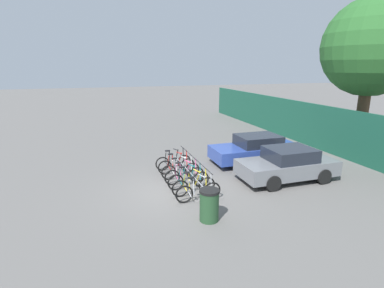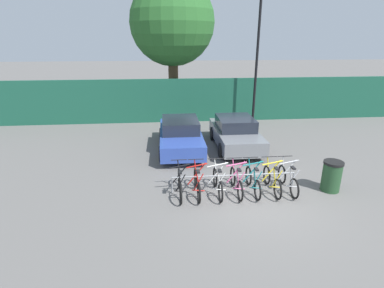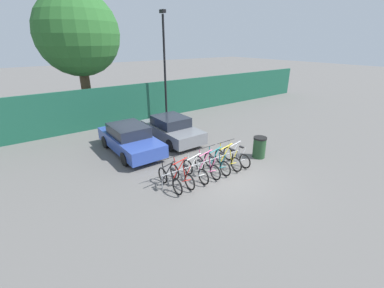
{
  "view_description": "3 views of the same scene",
  "coord_description": "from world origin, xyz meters",
  "px_view_note": "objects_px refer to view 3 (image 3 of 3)",
  "views": [
    {
      "loc": [
        10.54,
        -2.74,
        4.73
      ],
      "look_at": [
        -1.74,
        1.23,
        1.33
      ],
      "focal_mm": 28.0,
      "sensor_mm": 36.0,
      "label": 1
    },
    {
      "loc": [
        -2.78,
        -8.05,
        4.81
      ],
      "look_at": [
        -1.86,
        2.02,
        1.2
      ],
      "focal_mm": 28.0,
      "sensor_mm": 36.0,
      "label": 2
    },
    {
      "loc": [
        -6.76,
        -6.84,
        5.31
      ],
      "look_at": [
        -0.98,
        1.0,
        1.35
      ],
      "focal_mm": 24.0,
      "sensor_mm": 36.0,
      "label": 3
    }
  ],
  "objects_px": {
    "bicycle_white": "(195,171)",
    "bicycle_silver": "(236,156)",
    "bicycle_black": "(170,180)",
    "bicycle_pink": "(207,167)",
    "car_blue": "(130,139)",
    "tree_behind_hoarding": "(78,35)",
    "bicycle_red": "(182,175)",
    "bicycle_yellow": "(228,159)",
    "bike_rack": "(204,163)",
    "trash_bin": "(259,147)",
    "lamp_post": "(165,63)",
    "car_grey": "(172,129)",
    "bicycle_teal": "(217,163)"
  },
  "relations": [
    {
      "from": "bicycle_teal",
      "to": "bicycle_silver",
      "type": "distance_m",
      "value": 1.18
    },
    {
      "from": "bicycle_red",
      "to": "bicycle_pink",
      "type": "xyz_separation_m",
      "value": [
        1.28,
        0.0,
        0.0
      ]
    },
    {
      "from": "bicycle_red",
      "to": "bicycle_silver",
      "type": "bearing_deg",
      "value": 1.72
    },
    {
      "from": "car_blue",
      "to": "tree_behind_hoarding",
      "type": "distance_m",
      "value": 8.22
    },
    {
      "from": "bicycle_white",
      "to": "bicycle_silver",
      "type": "xyz_separation_m",
      "value": [
        2.35,
        0.0,
        0.0
      ]
    },
    {
      "from": "bicycle_yellow",
      "to": "car_blue",
      "type": "xyz_separation_m",
      "value": [
        -2.78,
        4.19,
        0.31
      ]
    },
    {
      "from": "bike_rack",
      "to": "bicycle_white",
      "type": "relative_size",
      "value": 2.41
    },
    {
      "from": "bicycle_silver",
      "to": "tree_behind_hoarding",
      "type": "xyz_separation_m",
      "value": [
        -3.39,
        10.77,
        5.24
      ]
    },
    {
      "from": "car_grey",
      "to": "lamp_post",
      "type": "xyz_separation_m",
      "value": [
        1.91,
        3.72,
        3.2
      ]
    },
    {
      "from": "bicycle_teal",
      "to": "car_blue",
      "type": "xyz_separation_m",
      "value": [
        -2.14,
        4.19,
        0.31
      ]
    },
    {
      "from": "bicycle_pink",
      "to": "car_blue",
      "type": "height_order",
      "value": "car_blue"
    },
    {
      "from": "car_grey",
      "to": "bike_rack",
      "type": "bearing_deg",
      "value": -103.44
    },
    {
      "from": "bicycle_silver",
      "to": "car_blue",
      "type": "relative_size",
      "value": 0.38
    },
    {
      "from": "bicycle_teal",
      "to": "tree_behind_hoarding",
      "type": "height_order",
      "value": "tree_behind_hoarding"
    },
    {
      "from": "bicycle_pink",
      "to": "bicycle_white",
      "type": "bearing_deg",
      "value": -177.61
    },
    {
      "from": "bicycle_red",
      "to": "lamp_post",
      "type": "height_order",
      "value": "lamp_post"
    },
    {
      "from": "bicycle_black",
      "to": "tree_behind_hoarding",
      "type": "height_order",
      "value": "tree_behind_hoarding"
    },
    {
      "from": "bicycle_yellow",
      "to": "trash_bin",
      "type": "distance_m",
      "value": 1.96
    },
    {
      "from": "lamp_post",
      "to": "car_grey",
      "type": "bearing_deg",
      "value": -117.14
    },
    {
      "from": "bicycle_black",
      "to": "bicycle_teal",
      "type": "distance_m",
      "value": 2.39
    },
    {
      "from": "bicycle_white",
      "to": "car_grey",
      "type": "height_order",
      "value": "car_grey"
    },
    {
      "from": "bicycle_black",
      "to": "bicycle_pink",
      "type": "bearing_deg",
      "value": -3.91
    },
    {
      "from": "bicycle_black",
      "to": "bicycle_pink",
      "type": "height_order",
      "value": "same"
    },
    {
      "from": "car_blue",
      "to": "tree_behind_hoarding",
      "type": "bearing_deg",
      "value": 90.62
    },
    {
      "from": "bicycle_pink",
      "to": "bicycle_yellow",
      "type": "bearing_deg",
      "value": 2.39
    },
    {
      "from": "bicycle_pink",
      "to": "trash_bin",
      "type": "relative_size",
      "value": 1.66
    },
    {
      "from": "bicycle_red",
      "to": "car_grey",
      "type": "relative_size",
      "value": 0.42
    },
    {
      "from": "bicycle_yellow",
      "to": "bike_rack",
      "type": "bearing_deg",
      "value": 173.12
    },
    {
      "from": "bicycle_black",
      "to": "bicycle_teal",
      "type": "bearing_deg",
      "value": -3.91
    },
    {
      "from": "bicycle_pink",
      "to": "bicycle_yellow",
      "type": "distance_m",
      "value": 1.19
    },
    {
      "from": "bike_rack",
      "to": "car_grey",
      "type": "relative_size",
      "value": 1.0
    },
    {
      "from": "bicycle_silver",
      "to": "bicycle_yellow",
      "type": "bearing_deg",
      "value": 178.13
    },
    {
      "from": "car_grey",
      "to": "tree_behind_hoarding",
      "type": "height_order",
      "value": "tree_behind_hoarding"
    },
    {
      "from": "bike_rack",
      "to": "bicycle_teal",
      "type": "distance_m",
      "value": 0.63
    },
    {
      "from": "car_grey",
      "to": "bicycle_silver",
      "type": "bearing_deg",
      "value": -79.27
    },
    {
      "from": "bicycle_black",
      "to": "car_grey",
      "type": "relative_size",
      "value": 0.42
    },
    {
      "from": "car_blue",
      "to": "trash_bin",
      "type": "height_order",
      "value": "car_blue"
    },
    {
      "from": "trash_bin",
      "to": "bicycle_black",
      "type": "bearing_deg",
      "value": 178.45
    },
    {
      "from": "bicycle_black",
      "to": "car_grey",
      "type": "bearing_deg",
      "value": 53.05
    },
    {
      "from": "bicycle_black",
      "to": "lamp_post",
      "type": "bearing_deg",
      "value": 55.71
    },
    {
      "from": "bike_rack",
      "to": "lamp_post",
      "type": "xyz_separation_m",
      "value": [
        2.89,
        7.83,
        3.4
      ]
    },
    {
      "from": "bicycle_red",
      "to": "car_blue",
      "type": "distance_m",
      "value": 4.21
    },
    {
      "from": "bicycle_yellow",
      "to": "lamp_post",
      "type": "xyz_separation_m",
      "value": [
        1.64,
        7.97,
        3.51
      ]
    },
    {
      "from": "bike_rack",
      "to": "bicycle_silver",
      "type": "distance_m",
      "value": 1.8
    },
    {
      "from": "bicycle_white",
      "to": "tree_behind_hoarding",
      "type": "height_order",
      "value": "tree_behind_hoarding"
    },
    {
      "from": "bicycle_pink",
      "to": "bicycle_silver",
      "type": "relative_size",
      "value": 1.0
    },
    {
      "from": "bicycle_yellow",
      "to": "bicycle_black",
      "type": "bearing_deg",
      "value": 179.92
    },
    {
      "from": "bicycle_red",
      "to": "bike_rack",
      "type": "bearing_deg",
      "value": 8.6
    },
    {
      "from": "trash_bin",
      "to": "car_grey",
      "type": "bearing_deg",
      "value": 116.81
    },
    {
      "from": "bicycle_red",
      "to": "lamp_post",
      "type": "bearing_deg",
      "value": 64.39
    }
  ]
}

